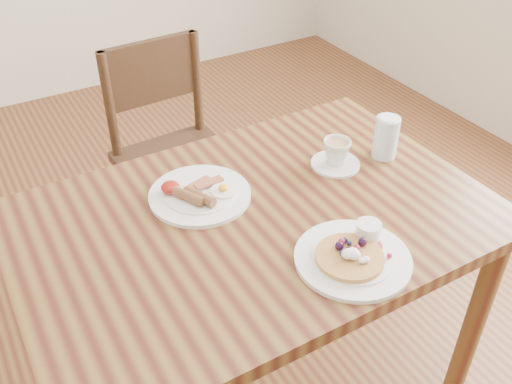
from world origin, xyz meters
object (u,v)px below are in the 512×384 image
chair_far (174,149)px  breakfast_plate (198,194)px  water_glass (386,137)px  teacup_saucer (336,155)px  pancake_plate (354,255)px  dining_table (256,243)px

chair_far → breakfast_plate: (-0.18, -0.64, 0.27)m
water_glass → teacup_saucer: bearing=168.6°
breakfast_plate → chair_far: bearing=74.0°
pancake_plate → water_glass: 0.47m
breakfast_plate → water_glass: size_ratio=2.17×
pancake_plate → chair_far: bearing=91.1°
chair_far → water_glass: 0.88m
pancake_plate → teacup_saucer: bearing=59.4°
teacup_saucer → water_glass: 0.16m
dining_table → breakfast_plate: bearing=124.7°
pancake_plate → water_glass: (0.35, 0.31, 0.05)m
dining_table → water_glass: water_glass is taller
chair_far → dining_table: bearing=80.7°
chair_far → teacup_saucer: bearing=104.7°
teacup_saucer → pancake_plate: bearing=-120.6°
chair_far → water_glass: size_ratio=7.08×
pancake_plate → teacup_saucer: teacup_saucer is taller
dining_table → teacup_saucer: bearing=14.4°
chair_far → water_glass: (0.37, -0.73, 0.32)m
teacup_saucer → breakfast_plate: bearing=171.8°
dining_table → chair_far: chair_far is taller
breakfast_plate → teacup_saucer: (0.40, -0.06, 0.02)m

